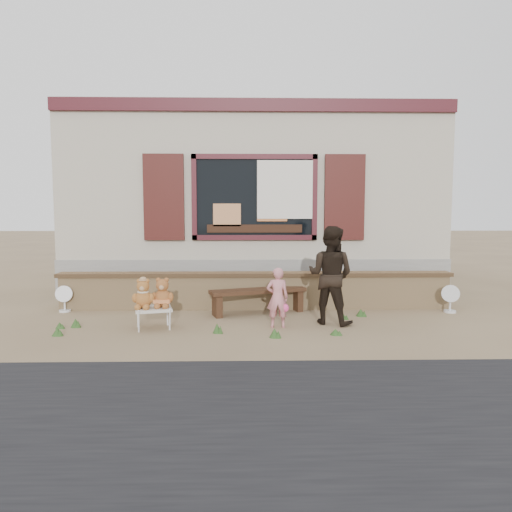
{
  "coord_description": "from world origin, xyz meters",
  "views": [
    {
      "loc": [
        -0.17,
        -7.19,
        1.72
      ],
      "look_at": [
        0.0,
        0.6,
        1.0
      ],
      "focal_mm": 32.0,
      "sensor_mm": 36.0,
      "label": 1
    }
  ],
  "objects_px": {
    "folding_chair": "(153,309)",
    "adult": "(330,275)",
    "teddy_bear_left": "(143,293)",
    "child": "(277,297)",
    "teddy_bear_right": "(163,292)",
    "bench": "(258,296)"
  },
  "relations": [
    {
      "from": "folding_chair",
      "to": "adult",
      "type": "xyz_separation_m",
      "value": [
        2.71,
        0.28,
        0.47
      ]
    },
    {
      "from": "teddy_bear_left",
      "to": "adult",
      "type": "xyz_separation_m",
      "value": [
        2.85,
        0.32,
        0.22
      ]
    },
    {
      "from": "bench",
      "to": "folding_chair",
      "type": "bearing_deg",
      "value": -165.9
    },
    {
      "from": "bench",
      "to": "teddy_bear_left",
      "type": "bearing_deg",
      "value": -167.1
    },
    {
      "from": "folding_chair",
      "to": "child",
      "type": "distance_m",
      "value": 1.87
    },
    {
      "from": "teddy_bear_right",
      "to": "child",
      "type": "distance_m",
      "value": 1.73
    },
    {
      "from": "teddy_bear_left",
      "to": "adult",
      "type": "relative_size",
      "value": 0.29
    },
    {
      "from": "folding_chair",
      "to": "teddy_bear_left",
      "type": "xyz_separation_m",
      "value": [
        -0.14,
        -0.04,
        0.26
      ]
    },
    {
      "from": "adult",
      "to": "child",
      "type": "bearing_deg",
      "value": 46.13
    },
    {
      "from": "teddy_bear_left",
      "to": "bench",
      "type": "bearing_deg",
      "value": 16.51
    },
    {
      "from": "folding_chair",
      "to": "teddy_bear_left",
      "type": "distance_m",
      "value": 0.29
    },
    {
      "from": "teddy_bear_left",
      "to": "teddy_bear_right",
      "type": "bearing_deg",
      "value": -0.0
    },
    {
      "from": "child",
      "to": "bench",
      "type": "bearing_deg",
      "value": -73.44
    },
    {
      "from": "bench",
      "to": "teddy_bear_right",
      "type": "bearing_deg",
      "value": -164.52
    },
    {
      "from": "bench",
      "to": "child",
      "type": "bearing_deg",
      "value": -93.12
    },
    {
      "from": "bench",
      "to": "teddy_bear_left",
      "type": "relative_size",
      "value": 3.79
    },
    {
      "from": "teddy_bear_left",
      "to": "child",
      "type": "relative_size",
      "value": 0.49
    },
    {
      "from": "teddy_bear_right",
      "to": "child",
      "type": "relative_size",
      "value": 0.5
    },
    {
      "from": "bench",
      "to": "adult",
      "type": "height_order",
      "value": "adult"
    },
    {
      "from": "teddy_bear_left",
      "to": "child",
      "type": "bearing_deg",
      "value": -12.43
    },
    {
      "from": "child",
      "to": "adult",
      "type": "distance_m",
      "value": 0.93
    },
    {
      "from": "adult",
      "to": "folding_chair",
      "type": "bearing_deg",
      "value": 36.4
    }
  ]
}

